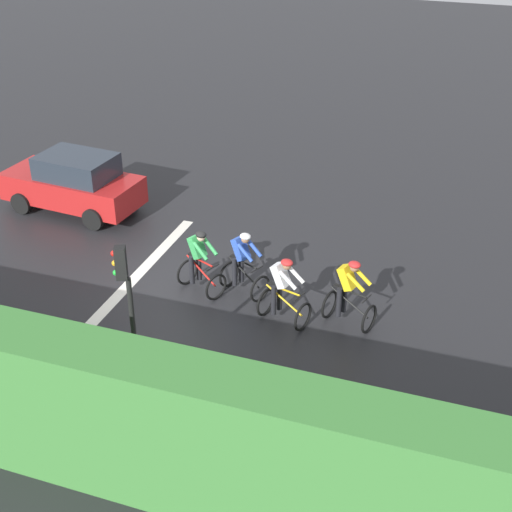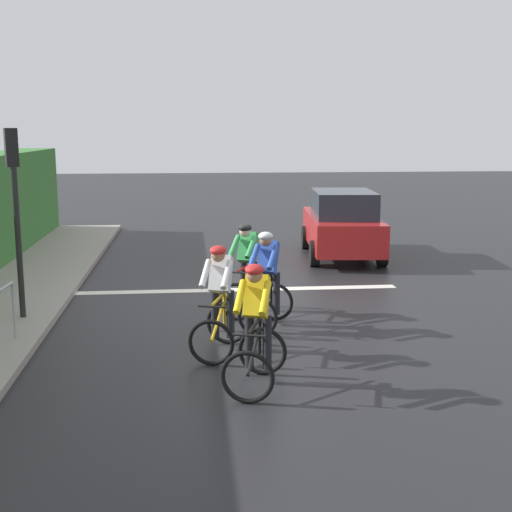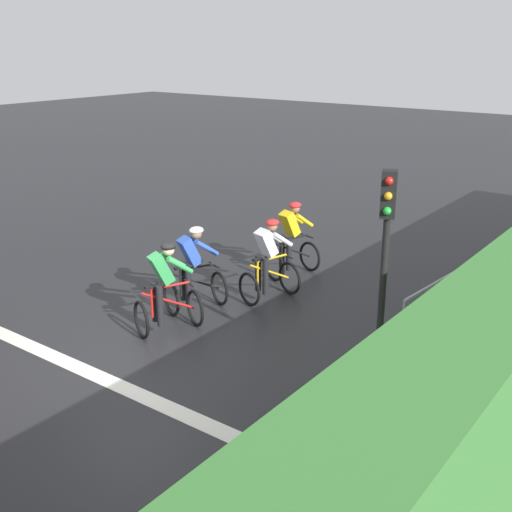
{
  "view_description": "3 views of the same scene",
  "coord_description": "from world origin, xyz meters",
  "px_view_note": "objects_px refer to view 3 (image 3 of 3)",
  "views": [
    {
      "loc": [
        13.57,
        7.12,
        9.57
      ],
      "look_at": [
        -0.32,
        2.26,
        1.16
      ],
      "focal_mm": 50.94,
      "sensor_mm": 36.0,
      "label": 1
    },
    {
      "loc": [
        0.81,
        12.97,
        3.32
      ],
      "look_at": [
        -0.3,
        1.34,
        1.14
      ],
      "focal_mm": 47.83,
      "sensor_mm": 36.0,
      "label": 2
    },
    {
      "loc": [
        7.32,
        -6.57,
        4.96
      ],
      "look_at": [
        0.71,
        2.34,
        1.21
      ],
      "focal_mm": 45.11,
      "sensor_mm": 36.0,
      "label": 3
    }
  ],
  "objects_px": {
    "cyclist_mid": "(193,271)",
    "pedestrian_railing_kerbside": "(445,289)",
    "cyclist_lead": "(291,241)",
    "cyclist_second": "(268,262)",
    "cyclist_fourth": "(166,290)",
    "traffic_light_near_crossing": "(385,251)"
  },
  "relations": [
    {
      "from": "cyclist_second",
      "to": "pedestrian_railing_kerbside",
      "type": "relative_size",
      "value": 0.57
    },
    {
      "from": "pedestrian_railing_kerbside",
      "to": "traffic_light_near_crossing",
      "type": "bearing_deg",
      "value": -88.69
    },
    {
      "from": "traffic_light_near_crossing",
      "to": "cyclist_second",
      "type": "bearing_deg",
      "value": 149.43
    },
    {
      "from": "traffic_light_near_crossing",
      "to": "pedestrian_railing_kerbside",
      "type": "distance_m",
      "value": 3.1
    },
    {
      "from": "cyclist_lead",
      "to": "pedestrian_railing_kerbside",
      "type": "bearing_deg",
      "value": -10.18
    },
    {
      "from": "cyclist_lead",
      "to": "cyclist_second",
      "type": "bearing_deg",
      "value": -74.24
    },
    {
      "from": "cyclist_second",
      "to": "traffic_light_near_crossing",
      "type": "height_order",
      "value": "traffic_light_near_crossing"
    },
    {
      "from": "cyclist_mid",
      "to": "pedestrian_railing_kerbside",
      "type": "xyz_separation_m",
      "value": [
        4.14,
        2.02,
        -0.03
      ]
    },
    {
      "from": "cyclist_second",
      "to": "cyclist_mid",
      "type": "relative_size",
      "value": 1.0
    },
    {
      "from": "cyclist_mid",
      "to": "traffic_light_near_crossing",
      "type": "relative_size",
      "value": 0.5
    },
    {
      "from": "cyclist_second",
      "to": "traffic_light_near_crossing",
      "type": "bearing_deg",
      "value": -30.57
    },
    {
      "from": "cyclist_fourth",
      "to": "cyclist_second",
      "type": "bearing_deg",
      "value": 75.62
    },
    {
      "from": "cyclist_second",
      "to": "cyclist_fourth",
      "type": "height_order",
      "value": "same"
    },
    {
      "from": "cyclist_lead",
      "to": "cyclist_mid",
      "type": "bearing_deg",
      "value": -99.41
    },
    {
      "from": "cyclist_second",
      "to": "traffic_light_near_crossing",
      "type": "relative_size",
      "value": 0.5
    },
    {
      "from": "cyclist_second",
      "to": "cyclist_fourth",
      "type": "distance_m",
      "value": 2.35
    },
    {
      "from": "cyclist_lead",
      "to": "pedestrian_railing_kerbside",
      "type": "height_order",
      "value": "cyclist_lead"
    },
    {
      "from": "cyclist_mid",
      "to": "pedestrian_railing_kerbside",
      "type": "bearing_deg",
      "value": 25.99
    },
    {
      "from": "cyclist_mid",
      "to": "cyclist_fourth",
      "type": "height_order",
      "value": "same"
    },
    {
      "from": "cyclist_second",
      "to": "cyclist_mid",
      "type": "distance_m",
      "value": 1.52
    },
    {
      "from": "cyclist_mid",
      "to": "pedestrian_railing_kerbside",
      "type": "relative_size",
      "value": 0.57
    },
    {
      "from": "cyclist_lead",
      "to": "traffic_light_near_crossing",
      "type": "distance_m",
      "value": 5.27
    }
  ]
}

